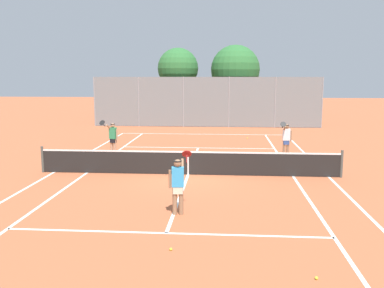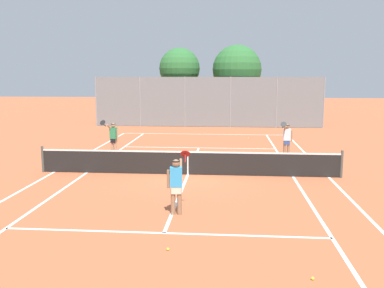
% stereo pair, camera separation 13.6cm
% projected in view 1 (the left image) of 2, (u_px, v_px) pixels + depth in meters
% --- Properties ---
extents(ground_plane, '(120.00, 120.00, 0.00)m').
position_uv_depth(ground_plane, '(188.00, 175.00, 17.01)').
color(ground_plane, '#B25B38').
extents(court_line_markings, '(11.10, 23.90, 0.01)m').
position_uv_depth(court_line_markings, '(188.00, 175.00, 17.01)').
color(court_line_markings, white).
rests_on(court_line_markings, ground).
extents(tennis_net, '(12.00, 0.10, 1.07)m').
position_uv_depth(tennis_net, '(188.00, 162.00, 16.93)').
color(tennis_net, '#474C47').
rests_on(tennis_net, ground).
extents(player_near_side, '(0.61, 0.77, 1.77)m').
position_uv_depth(player_near_side, '(178.00, 183.00, 12.02)').
color(player_near_side, '#936B4C').
rests_on(player_near_side, ground).
extents(player_far_left, '(0.82, 0.70, 1.77)m').
position_uv_depth(player_far_left, '(113.00, 137.00, 21.05)').
color(player_far_left, tan).
rests_on(player_far_left, ground).
extents(player_far_right, '(0.64, 0.75, 1.77)m').
position_uv_depth(player_far_right, '(286.00, 138.00, 20.54)').
color(player_far_right, '#936B4C').
rests_on(player_far_right, ground).
extents(loose_tennis_ball_1, '(0.07, 0.07, 0.07)m').
position_uv_depth(loose_tennis_ball_1, '(132.00, 161.00, 19.47)').
color(loose_tennis_ball_1, '#D1DB33').
rests_on(loose_tennis_ball_1, ground).
extents(loose_tennis_ball_2, '(0.07, 0.07, 0.07)m').
position_uv_depth(loose_tennis_ball_2, '(171.00, 249.00, 9.64)').
color(loose_tennis_ball_2, '#D1DB33').
rests_on(loose_tennis_ball_2, ground).
extents(loose_tennis_ball_3, '(0.07, 0.07, 0.07)m').
position_uv_depth(loose_tennis_ball_3, '(316.00, 278.00, 8.27)').
color(loose_tennis_ball_3, '#D1DB33').
rests_on(loose_tennis_ball_3, ground).
extents(loose_tennis_ball_4, '(0.07, 0.07, 0.07)m').
position_uv_depth(loose_tennis_ball_4, '(215.00, 158.00, 20.26)').
color(loose_tennis_ball_4, '#D1DB33').
rests_on(loose_tennis_ball_4, ground).
extents(loose_tennis_ball_5, '(0.07, 0.07, 0.07)m').
position_uv_depth(loose_tennis_ball_5, '(247.00, 138.00, 26.73)').
color(loose_tennis_ball_5, '#D1DB33').
rests_on(loose_tennis_ball_5, ground).
extents(back_fence, '(17.41, 0.08, 3.81)m').
position_uv_depth(back_fence, '(206.00, 102.00, 32.48)').
color(back_fence, gray).
rests_on(back_fence, ground).
extents(tree_behind_left, '(3.30, 3.30, 6.12)m').
position_uv_depth(tree_behind_left, '(178.00, 69.00, 34.78)').
color(tree_behind_left, brown).
rests_on(tree_behind_left, ground).
extents(tree_behind_right, '(4.00, 4.00, 6.38)m').
position_uv_depth(tree_behind_right, '(235.00, 71.00, 34.96)').
color(tree_behind_right, brown).
rests_on(tree_behind_right, ground).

